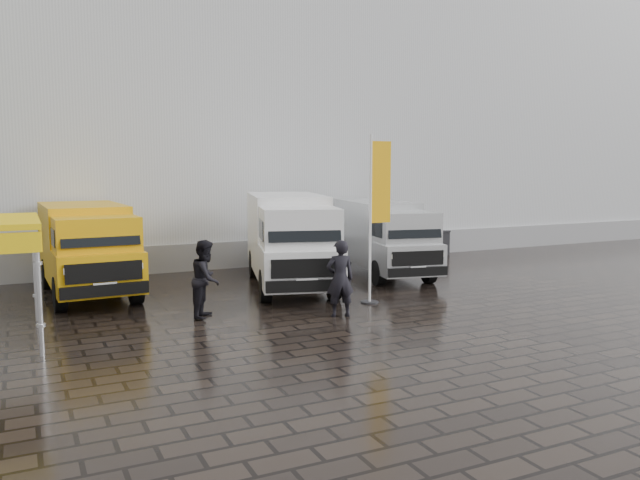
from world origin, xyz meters
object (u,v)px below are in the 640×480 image
object	(u,v)px
van_yellow	(88,251)
flagpole	(376,211)
van_silver	(384,239)
van_white	(290,242)
person_front	(340,278)
wheelie_bin	(440,243)
person_tent	(206,279)

from	to	relation	value
van_yellow	flagpole	distance (m)	8.49
flagpole	van_yellow	bearing A→B (deg)	147.77
van_yellow	van_silver	bearing A→B (deg)	-6.51
van_white	van_silver	bearing A→B (deg)	25.00
van_white	van_silver	world-z (taller)	van_white
van_silver	person_front	size ratio (longest dim) A/B	3.03
wheelie_bin	van_white	bearing A→B (deg)	-150.87
van_yellow	van_white	bearing A→B (deg)	-15.39
flagpole	person_front	world-z (taller)	flagpole
van_silver	flagpole	bearing A→B (deg)	-113.32
van_silver	person_front	xyz separation A→B (m)	(-4.24, -4.83, -0.30)
person_tent	van_yellow	bearing A→B (deg)	60.92
van_silver	person_tent	size ratio (longest dim) A/B	3.02
van_yellow	van_white	xyz separation A→B (m)	(5.84, -1.36, 0.11)
van_yellow	person_tent	size ratio (longest dim) A/B	2.94
van_yellow	wheelie_bin	world-z (taller)	van_yellow
van_yellow	person_tent	world-z (taller)	van_yellow
van_yellow	person_tent	bearing A→B (deg)	-62.11
flagpole	person_tent	world-z (taller)	flagpole
van_yellow	person_front	world-z (taller)	van_yellow
flagpole	wheelie_bin	xyz separation A→B (m)	(7.43, 7.03, -2.04)
person_tent	van_silver	bearing A→B (deg)	-34.22
van_yellow	person_tent	xyz separation A→B (m)	(2.39, -4.11, -0.35)
van_silver	person_tent	distance (m)	8.03
flagpole	person_front	distance (m)	2.55
van_yellow	van_silver	world-z (taller)	van_yellow
van_white	person_front	bearing A→B (deg)	-80.17
van_yellow	person_tent	distance (m)	4.77
van_silver	wheelie_bin	world-z (taller)	van_silver
van_silver	van_yellow	bearing A→B (deg)	-173.26
van_silver	van_white	bearing A→B (deg)	-159.46
wheelie_bin	person_tent	distance (m)	13.86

